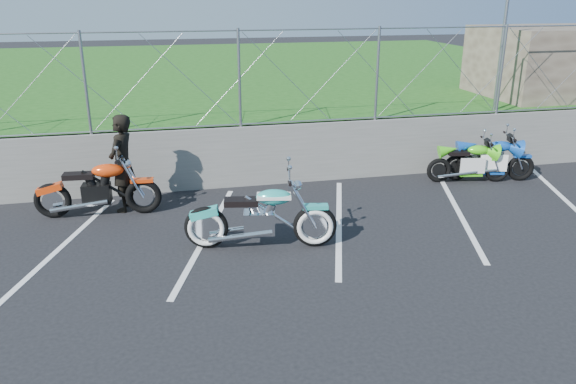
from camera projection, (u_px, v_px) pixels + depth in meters
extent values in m
plane|color=black|center=(213.00, 260.00, 8.81)|extent=(90.00, 90.00, 0.00)
cube|color=#60615C|center=(195.00, 159.00, 11.81)|extent=(30.00, 0.22, 1.30)
cube|color=#1B4C14|center=(176.00, 86.00, 20.98)|extent=(30.00, 20.00, 1.30)
cube|color=brown|center=(573.00, 61.00, 15.34)|extent=(5.00, 3.00, 1.80)
cylinder|color=gray|center=(187.00, 31.00, 10.93)|extent=(28.00, 0.03, 0.03)
cylinder|color=gray|center=(193.00, 127.00, 11.57)|extent=(28.00, 0.03, 0.03)
cylinder|color=gray|center=(502.00, 46.00, 12.97)|extent=(0.08, 0.08, 3.00)
cube|color=silver|center=(60.00, 248.00, 9.22)|extent=(1.49, 4.31, 0.01)
cube|color=silver|center=(207.00, 234.00, 9.73)|extent=(1.49, 4.31, 0.01)
cube|color=silver|center=(339.00, 222.00, 10.24)|extent=(1.49, 4.31, 0.01)
cube|color=silver|center=(458.00, 212.00, 10.74)|extent=(1.49, 4.31, 0.01)
cube|color=silver|center=(567.00, 202.00, 11.25)|extent=(1.49, 4.31, 0.01)
torus|color=black|center=(206.00, 227.00, 9.11)|extent=(0.73, 0.26, 0.72)
torus|color=black|center=(315.00, 226.00, 9.17)|extent=(0.73, 0.26, 0.72)
cube|color=silver|center=(259.00, 222.00, 9.11)|extent=(0.55, 0.40, 0.37)
ellipsoid|color=teal|center=(274.00, 197.00, 8.98)|extent=(0.62, 0.37, 0.25)
cube|color=black|center=(241.00, 202.00, 8.98)|extent=(0.59, 0.36, 0.10)
cube|color=teal|center=(315.00, 207.00, 9.06)|extent=(0.44, 0.24, 0.07)
cylinder|color=silver|center=(289.00, 176.00, 8.87)|extent=(0.18, 0.78, 0.03)
torus|color=black|center=(53.00, 201.00, 10.35)|extent=(0.68, 0.17, 0.68)
torus|color=black|center=(144.00, 196.00, 10.57)|extent=(0.68, 0.17, 0.68)
cube|color=black|center=(97.00, 193.00, 10.42)|extent=(0.52, 0.34, 0.37)
ellipsoid|color=red|center=(108.00, 171.00, 10.31)|extent=(0.60, 0.31, 0.25)
cube|color=black|center=(78.00, 176.00, 10.27)|extent=(0.56, 0.30, 0.10)
cube|color=red|center=(142.00, 180.00, 10.47)|extent=(0.43, 0.20, 0.07)
cylinder|color=silver|center=(119.00, 156.00, 10.25)|extent=(0.09, 0.79, 0.03)
torus|color=black|center=(439.00, 170.00, 12.34)|extent=(0.55, 0.21, 0.55)
torus|color=black|center=(497.00, 170.00, 12.37)|extent=(0.55, 0.21, 0.55)
cube|color=black|center=(468.00, 166.00, 12.32)|extent=(0.46, 0.33, 0.31)
ellipsoid|color=#4DD81B|center=(479.00, 150.00, 12.20)|extent=(0.51, 0.31, 0.21)
cube|color=black|center=(458.00, 153.00, 12.21)|extent=(0.49, 0.31, 0.08)
cube|color=#4DD81B|center=(498.00, 159.00, 12.28)|extent=(0.37, 0.20, 0.05)
cylinder|color=silver|center=(487.00, 141.00, 12.13)|extent=(0.16, 0.65, 0.03)
torus|color=black|center=(457.00, 167.00, 12.47)|extent=(0.60, 0.26, 0.59)
torus|color=black|center=(521.00, 168.00, 12.43)|extent=(0.60, 0.26, 0.59)
cube|color=black|center=(488.00, 163.00, 12.42)|extent=(0.51, 0.38, 0.33)
ellipsoid|color=#1248A9|center=(500.00, 146.00, 12.28)|extent=(0.56, 0.37, 0.23)
cube|color=black|center=(478.00, 149.00, 12.32)|extent=(0.54, 0.36, 0.09)
cube|color=#1248A9|center=(522.00, 156.00, 12.33)|extent=(0.40, 0.24, 0.06)
cylinder|color=silver|center=(510.00, 136.00, 12.20)|extent=(0.21, 0.69, 0.03)
imported|color=black|center=(122.00, 163.00, 10.55)|extent=(0.68, 0.80, 1.86)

